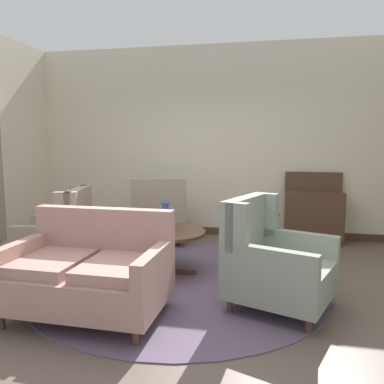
% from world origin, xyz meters
% --- Properties ---
extents(ground, '(8.60, 8.60, 0.00)m').
position_xyz_m(ground, '(0.00, 0.00, 0.00)').
color(ground, brown).
extents(wall_back, '(6.30, 0.08, 3.20)m').
position_xyz_m(wall_back, '(0.00, 2.68, 1.60)').
color(wall_back, beige).
rests_on(wall_back, ground).
extents(baseboard_back, '(6.14, 0.03, 0.12)m').
position_xyz_m(baseboard_back, '(0.00, 2.62, 0.06)').
color(baseboard_back, '#4C3323').
rests_on(baseboard_back, ground).
extents(area_rug, '(3.36, 3.36, 0.01)m').
position_xyz_m(area_rug, '(0.00, 0.30, 0.01)').
color(area_rug, '#5B4C60').
rests_on(area_rug, ground).
extents(coffee_table, '(0.93, 0.93, 0.53)m').
position_xyz_m(coffee_table, '(-0.22, 0.52, 0.44)').
color(coffee_table, '#4C3323').
rests_on(coffee_table, ground).
extents(porcelain_vase, '(0.16, 0.16, 0.36)m').
position_xyz_m(porcelain_vase, '(-0.23, 0.49, 0.68)').
color(porcelain_vase, '#384C93').
rests_on(porcelain_vase, coffee_table).
extents(settee, '(1.44, 0.94, 0.95)m').
position_xyz_m(settee, '(-0.63, -0.70, 0.40)').
color(settee, tan).
rests_on(settee, ground).
extents(armchair_near_window, '(0.97, 0.95, 1.06)m').
position_xyz_m(armchair_near_window, '(-0.68, 1.83, 0.45)').
color(armchair_near_window, gray).
rests_on(armchair_near_window, ground).
extents(armchair_near_sideboard, '(0.95, 0.95, 1.02)m').
position_xyz_m(armchair_near_sideboard, '(-1.59, 0.47, 0.44)').
color(armchair_near_sideboard, gray).
rests_on(armchair_near_sideboard, ground).
extents(armchair_foreground_right, '(1.13, 1.10, 1.06)m').
position_xyz_m(armchair_foreground_right, '(1.02, -0.20, 0.44)').
color(armchair_foreground_right, gray).
rests_on(armchair_foreground_right, ground).
extents(side_table, '(0.46, 0.46, 0.74)m').
position_xyz_m(side_table, '(0.88, 0.80, 0.44)').
color(side_table, '#4C3323').
rests_on(side_table, ground).
extents(sideboard, '(0.89, 0.40, 1.11)m').
position_xyz_m(sideboard, '(1.68, 2.38, 0.48)').
color(sideboard, '#4C3323').
rests_on(sideboard, ground).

